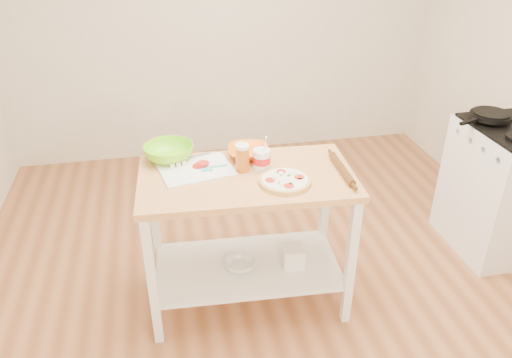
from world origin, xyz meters
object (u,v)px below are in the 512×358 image
object	(u,v)px
spatula	(213,168)
knife	(182,160)
cutting_board	(195,169)
shelf_bin	(293,256)
yogurt_tub	(262,159)
gas_stove	(503,188)
skillet	(490,116)
pizza	(285,181)
prep_island	(247,212)
orange_bowl	(248,152)
rolling_pin	(342,169)
green_bowl	(169,152)
shelf_glass_bowl	(240,264)
beer_pint	(242,158)

from	to	relation	value
spatula	knife	distance (m)	0.21
cutting_board	shelf_bin	world-z (taller)	cutting_board
yogurt_tub	gas_stove	bearing A→B (deg)	5.02
skillet	pizza	distance (m)	1.63
gas_stove	shelf_bin	world-z (taller)	gas_stove
spatula	prep_island	bearing A→B (deg)	-30.32
skillet	knife	xyz separation A→B (m)	(-2.08, -0.13, -0.06)
cutting_board	orange_bowl	xyz separation A→B (m)	(0.33, 0.11, 0.02)
skillet	rolling_pin	distance (m)	1.28
prep_island	green_bowl	size ratio (longest dim) A/B	4.23
gas_stove	shelf_glass_bowl	distance (m)	1.95
skillet	rolling_pin	xyz separation A→B (m)	(-1.21, -0.43, -0.05)
pizza	shelf_bin	distance (m)	0.60
green_bowl	yogurt_tub	world-z (taller)	yogurt_tub
orange_bowl	beer_pint	world-z (taller)	beer_pint
shelf_bin	pizza	bearing A→B (deg)	-138.17
knife	cutting_board	bearing A→B (deg)	-76.66
knife	orange_bowl	world-z (taller)	orange_bowl
beer_pint	shelf_glass_bowl	xyz separation A→B (m)	(-0.04, -0.08, -0.69)
orange_bowl	yogurt_tub	bearing A→B (deg)	-74.75
knife	yogurt_tub	distance (m)	0.47
rolling_pin	cutting_board	bearing A→B (deg)	166.84
shelf_bin	spatula	bearing A→B (deg)	161.92
prep_island	pizza	bearing A→B (deg)	-34.88
gas_stove	cutting_board	xyz separation A→B (m)	(-2.15, -0.10, 0.43)
skillet	beer_pint	xyz separation A→B (m)	(-1.75, -0.30, 0.01)
gas_stove	green_bowl	size ratio (longest dim) A/B	3.78
gas_stove	green_bowl	xyz separation A→B (m)	(-2.29, 0.07, 0.47)
shelf_bin	prep_island	bearing A→B (deg)	169.70
orange_bowl	cutting_board	bearing A→B (deg)	-161.82
prep_island	orange_bowl	bearing A→B (deg)	77.01
knife	shelf_glass_bowl	size ratio (longest dim) A/B	1.38
gas_stove	orange_bowl	bearing A→B (deg)	179.03
orange_bowl	shelf_glass_bowl	bearing A→B (deg)	-112.71
pizza	beer_pint	world-z (taller)	beer_pint
orange_bowl	beer_pint	size ratio (longest dim) A/B	1.51
prep_island	rolling_pin	xyz separation A→B (m)	(0.53, -0.07, 0.27)
cutting_board	pizza	bearing A→B (deg)	-39.41
beer_pint	shelf_bin	bearing A→B (deg)	-20.85
rolling_pin	orange_bowl	bearing A→B (deg)	148.32
shelf_bin	knife	bearing A→B (deg)	155.48
prep_island	cutting_board	bearing A→B (deg)	157.02
green_bowl	gas_stove	bearing A→B (deg)	-1.71
green_bowl	yogurt_tub	distance (m)	0.56
spatula	beer_pint	world-z (taller)	beer_pint
knife	shelf_glass_bowl	distance (m)	0.74
cutting_board	rolling_pin	world-z (taller)	rolling_pin
gas_stove	rolling_pin	size ratio (longest dim) A/B	3.11
pizza	shelf_glass_bowl	size ratio (longest dim) A/B	1.50
shelf_glass_bowl	shelf_bin	bearing A→B (deg)	-4.89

